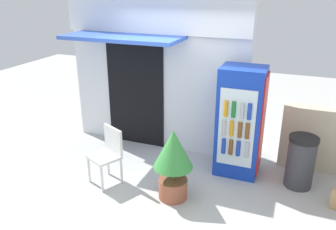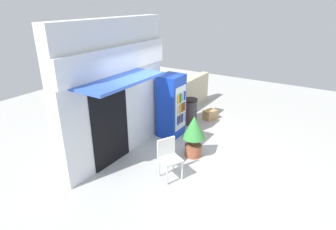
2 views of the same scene
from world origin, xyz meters
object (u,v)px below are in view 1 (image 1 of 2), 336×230
drink_cooler (240,122)px  plastic_chair (108,151)px  potted_plant_near_shop (173,158)px  trash_bin (301,162)px

drink_cooler → plastic_chair: size_ratio=1.98×
drink_cooler → plastic_chair: 2.06m
potted_plant_near_shop → trash_bin: 1.92m
plastic_chair → potted_plant_near_shop: bearing=-2.4°
drink_cooler → potted_plant_near_shop: size_ratio=1.66×
plastic_chair → potted_plant_near_shop: size_ratio=0.84×
potted_plant_near_shop → trash_bin: size_ratio=1.30×
drink_cooler → potted_plant_near_shop: 1.29m
drink_cooler → potted_plant_near_shop: bearing=-123.8°
plastic_chair → potted_plant_near_shop: 1.06m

